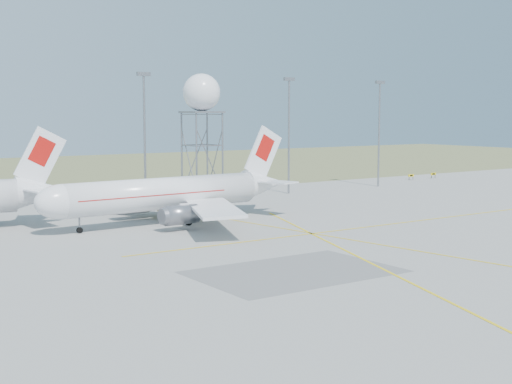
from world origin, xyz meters
TOP-DOWN VIEW (x-y plane):
  - grass_strip at (0.00, 140.00)m, footprint 400.00×120.00m
  - mast_b at (-10.00, 66.00)m, footprint 2.20×0.50m
  - mast_c at (18.00, 66.00)m, footprint 2.20×0.50m
  - mast_d at (40.00, 66.00)m, footprint 2.20×0.50m
  - taxi_sign_near at (55.60, 72.00)m, footprint 1.60×0.17m
  - taxi_sign_far at (62.60, 72.00)m, footprint 1.60×0.17m
  - airliner_main at (-16.32, 46.74)m, footprint 36.73×35.64m
  - radar_tower at (-5.08, 56.88)m, footprint 5.53×5.53m
  - fire_truck at (-10.49, 51.36)m, footprint 8.28×4.20m

SIDE VIEW (x-z plane):
  - grass_strip at x=0.00m, z-range 0.00..0.03m
  - taxi_sign_near at x=55.60m, z-range 0.29..1.49m
  - taxi_sign_far at x=62.60m, z-range 0.29..1.49m
  - fire_truck at x=-10.49m, z-range -0.06..3.12m
  - airliner_main at x=-16.32m, z-range -2.42..10.07m
  - radar_tower at x=-5.08m, z-range 1.22..21.24m
  - mast_b at x=-10.00m, z-range 1.82..22.32m
  - mast_c at x=18.00m, z-range 1.82..22.32m
  - mast_d at x=40.00m, z-range 1.82..22.32m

